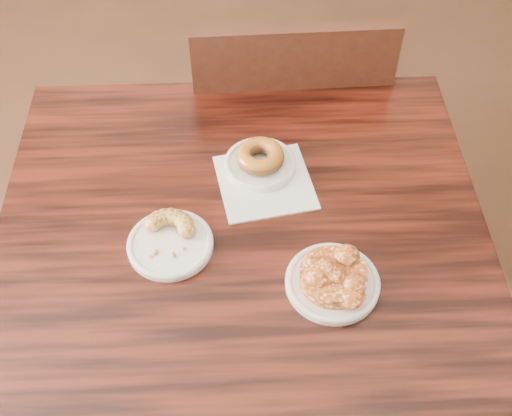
# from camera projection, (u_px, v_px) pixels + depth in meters

# --- Properties ---
(cafe_table) EXTENTS (1.01, 1.01, 0.75)m
(cafe_table) POSITION_uv_depth(u_px,v_px,m) (245.00, 340.00, 1.45)
(cafe_table) COLOR black
(cafe_table) RESTS_ON floor
(chair_far) EXTENTS (0.55, 0.55, 0.90)m
(chair_far) POSITION_uv_depth(u_px,v_px,m) (281.00, 122.00, 1.81)
(chair_far) COLOR black
(chair_far) RESTS_ON floor
(napkin) EXTENTS (0.22, 0.22, 0.00)m
(napkin) POSITION_uv_depth(u_px,v_px,m) (265.00, 182.00, 1.26)
(napkin) COLOR white
(napkin) RESTS_ON cafe_table
(plate_donut) EXTENTS (0.14, 0.14, 0.01)m
(plate_donut) POSITION_uv_depth(u_px,v_px,m) (260.00, 164.00, 1.28)
(plate_donut) COLOR white
(plate_donut) RESTS_ON napkin
(plate_cruller) EXTENTS (0.16, 0.16, 0.01)m
(plate_cruller) POSITION_uv_depth(u_px,v_px,m) (170.00, 245.00, 1.15)
(plate_cruller) COLOR white
(plate_cruller) RESTS_ON cafe_table
(plate_fritter) EXTENTS (0.16, 0.16, 0.01)m
(plate_fritter) POSITION_uv_depth(u_px,v_px,m) (332.00, 283.00, 1.10)
(plate_fritter) COLOR silver
(plate_fritter) RESTS_ON cafe_table
(glazed_donut) EXTENTS (0.10, 0.10, 0.03)m
(glazed_donut) POSITION_uv_depth(u_px,v_px,m) (260.00, 156.00, 1.26)
(glazed_donut) COLOR #975716
(glazed_donut) RESTS_ON plate_donut
(apple_fritter) EXTENTS (0.16, 0.16, 0.04)m
(apple_fritter) POSITION_uv_depth(u_px,v_px,m) (334.00, 275.00, 1.08)
(apple_fritter) COLOR #471F07
(apple_fritter) RESTS_ON plate_fritter
(cruller_fragment) EXTENTS (0.11, 0.11, 0.03)m
(cruller_fragment) POSITION_uv_depth(u_px,v_px,m) (169.00, 237.00, 1.14)
(cruller_fragment) COLOR #5C3212
(cruller_fragment) RESTS_ON plate_cruller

